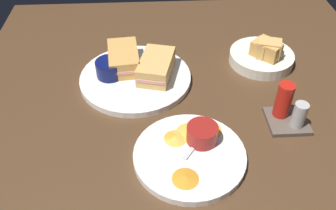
{
  "coord_description": "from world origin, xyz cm",
  "views": [
    {
      "loc": [
        64.9,
        -8.26,
        57.55
      ],
      "look_at": [
        3.72,
        -4.79,
        3.0
      ],
      "focal_mm": 38.58,
      "sensor_mm": 36.0,
      "label": 1
    }
  ],
  "objects_px": {
    "plate_chips_companion": "(189,156)",
    "ramekin_light_gravy": "(202,133)",
    "condiment_caddy": "(288,110)",
    "sandwich_half_far": "(124,58)",
    "plate_sandwich_main": "(136,78)",
    "sandwich_half_near": "(156,67)",
    "spoon_by_gravy_ramekin": "(201,137)",
    "spoon_by_dark_ramekin": "(132,73)",
    "bread_basket_rear": "(263,55)",
    "ramekin_dark_sauce": "(110,68)"
  },
  "relations": [
    {
      "from": "plate_sandwich_main",
      "to": "spoon_by_dark_ramekin",
      "type": "xyz_separation_m",
      "value": [
        -0.01,
        -0.01,
        0.01
      ]
    },
    {
      "from": "plate_chips_companion",
      "to": "bread_basket_rear",
      "type": "xyz_separation_m",
      "value": [
        -0.33,
        0.23,
        0.02
      ]
    },
    {
      "from": "spoon_by_gravy_ramekin",
      "to": "ramekin_light_gravy",
      "type": "bearing_deg",
      "value": 7.76
    },
    {
      "from": "ramekin_dark_sauce",
      "to": "plate_chips_companion",
      "type": "height_order",
      "value": "ramekin_dark_sauce"
    },
    {
      "from": "sandwich_half_far",
      "to": "ramekin_light_gravy",
      "type": "relative_size",
      "value": 2.12
    },
    {
      "from": "sandwich_half_near",
      "to": "ramekin_light_gravy",
      "type": "relative_size",
      "value": 2.23
    },
    {
      "from": "plate_sandwich_main",
      "to": "sandwich_half_near",
      "type": "xyz_separation_m",
      "value": [
        -0.0,
        0.05,
        0.03
      ]
    },
    {
      "from": "plate_sandwich_main",
      "to": "sandwich_half_near",
      "type": "bearing_deg",
      "value": 93.66
    },
    {
      "from": "sandwich_half_far",
      "to": "ramekin_dark_sauce",
      "type": "distance_m",
      "value": 0.05
    },
    {
      "from": "spoon_by_dark_ramekin",
      "to": "condiment_caddy",
      "type": "distance_m",
      "value": 0.39
    },
    {
      "from": "spoon_by_dark_ramekin",
      "to": "spoon_by_gravy_ramekin",
      "type": "bearing_deg",
      "value": 32.44
    },
    {
      "from": "ramekin_light_gravy",
      "to": "condiment_caddy",
      "type": "distance_m",
      "value": 0.21
    },
    {
      "from": "sandwich_half_far",
      "to": "plate_sandwich_main",
      "type": "bearing_deg",
      "value": 33.66
    },
    {
      "from": "plate_chips_companion",
      "to": "spoon_by_gravy_ramekin",
      "type": "bearing_deg",
      "value": 145.05
    },
    {
      "from": "plate_sandwich_main",
      "to": "condiment_caddy",
      "type": "xyz_separation_m",
      "value": [
        0.17,
        0.34,
        0.03
      ]
    },
    {
      "from": "spoon_by_dark_ramekin",
      "to": "sandwich_half_far",
      "type": "bearing_deg",
      "value": -149.95
    },
    {
      "from": "spoon_by_dark_ramekin",
      "to": "bread_basket_rear",
      "type": "distance_m",
      "value": 0.36
    },
    {
      "from": "sandwich_half_far",
      "to": "bread_basket_rear",
      "type": "distance_m",
      "value": 0.38
    },
    {
      "from": "ramekin_dark_sauce",
      "to": "spoon_by_gravy_ramekin",
      "type": "relative_size",
      "value": 0.79
    },
    {
      "from": "spoon_by_dark_ramekin",
      "to": "plate_chips_companion",
      "type": "bearing_deg",
      "value": 23.77
    },
    {
      "from": "spoon_by_dark_ramekin",
      "to": "bread_basket_rear",
      "type": "xyz_separation_m",
      "value": [
        -0.05,
        0.35,
        0.01
      ]
    },
    {
      "from": "spoon_by_dark_ramekin",
      "to": "plate_chips_companion",
      "type": "height_order",
      "value": "spoon_by_dark_ramekin"
    },
    {
      "from": "sandwich_half_far",
      "to": "plate_chips_companion",
      "type": "height_order",
      "value": "sandwich_half_far"
    },
    {
      "from": "sandwich_half_near",
      "to": "bread_basket_rear",
      "type": "xyz_separation_m",
      "value": [
        -0.06,
        0.29,
        -0.01
      ]
    },
    {
      "from": "sandwich_half_near",
      "to": "sandwich_half_far",
      "type": "distance_m",
      "value": 0.09
    },
    {
      "from": "spoon_by_dark_ramekin",
      "to": "plate_sandwich_main",
      "type": "bearing_deg",
      "value": 48.3
    },
    {
      "from": "plate_chips_companion",
      "to": "sandwich_half_far",
      "type": "bearing_deg",
      "value": -155.43
    },
    {
      "from": "spoon_by_dark_ramekin",
      "to": "sandwich_half_near",
      "type": "bearing_deg",
      "value": 86.51
    },
    {
      "from": "sandwich_half_near",
      "to": "ramekin_light_gravy",
      "type": "distance_m",
      "value": 0.25
    },
    {
      "from": "plate_chips_companion",
      "to": "bread_basket_rear",
      "type": "height_order",
      "value": "bread_basket_rear"
    },
    {
      "from": "sandwich_half_near",
      "to": "sandwich_half_far",
      "type": "relative_size",
      "value": 1.05
    },
    {
      "from": "plate_sandwich_main",
      "to": "plate_chips_companion",
      "type": "xyz_separation_m",
      "value": [
        0.27,
        0.11,
        0.0
      ]
    },
    {
      "from": "bread_basket_rear",
      "to": "sandwich_half_far",
      "type": "bearing_deg",
      "value": -87.75
    },
    {
      "from": "ramekin_dark_sauce",
      "to": "ramekin_light_gravy",
      "type": "distance_m",
      "value": 0.32
    },
    {
      "from": "bread_basket_rear",
      "to": "spoon_by_dark_ramekin",
      "type": "bearing_deg",
      "value": -81.54
    },
    {
      "from": "plate_sandwich_main",
      "to": "condiment_caddy",
      "type": "relative_size",
      "value": 3.0
    },
    {
      "from": "plate_chips_companion",
      "to": "ramekin_light_gravy",
      "type": "xyz_separation_m",
      "value": [
        -0.03,
        0.03,
        0.03
      ]
    },
    {
      "from": "sandwich_half_near",
      "to": "bread_basket_rear",
      "type": "relative_size",
      "value": 0.84
    },
    {
      "from": "sandwich_half_far",
      "to": "condiment_caddy",
      "type": "relative_size",
      "value": 1.46
    },
    {
      "from": "sandwich_half_near",
      "to": "plate_sandwich_main",
      "type": "bearing_deg",
      "value": -86.34
    },
    {
      "from": "spoon_by_dark_ramekin",
      "to": "bread_basket_rear",
      "type": "bearing_deg",
      "value": 98.46
    },
    {
      "from": "plate_sandwich_main",
      "to": "spoon_by_gravy_ramekin",
      "type": "xyz_separation_m",
      "value": [
        0.23,
        0.14,
        0.01
      ]
    },
    {
      "from": "sandwich_half_near",
      "to": "plate_chips_companion",
      "type": "xyz_separation_m",
      "value": [
        0.27,
        0.06,
        -0.03
      ]
    },
    {
      "from": "sandwich_half_near",
      "to": "ramekin_light_gravy",
      "type": "height_order",
      "value": "sandwich_half_near"
    },
    {
      "from": "ramekin_dark_sauce",
      "to": "ramekin_light_gravy",
      "type": "bearing_deg",
      "value": 40.72
    },
    {
      "from": "sandwich_half_near",
      "to": "sandwich_half_far",
      "type": "bearing_deg",
      "value": -116.34
    },
    {
      "from": "spoon_by_gravy_ramekin",
      "to": "bread_basket_rear",
      "type": "bearing_deg",
      "value": 144.56
    },
    {
      "from": "ramekin_light_gravy",
      "to": "condiment_caddy",
      "type": "bearing_deg",
      "value": 107.14
    },
    {
      "from": "spoon_by_dark_ramekin",
      "to": "condiment_caddy",
      "type": "relative_size",
      "value": 1.04
    },
    {
      "from": "plate_sandwich_main",
      "to": "sandwich_half_far",
      "type": "distance_m",
      "value": 0.06
    }
  ]
}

